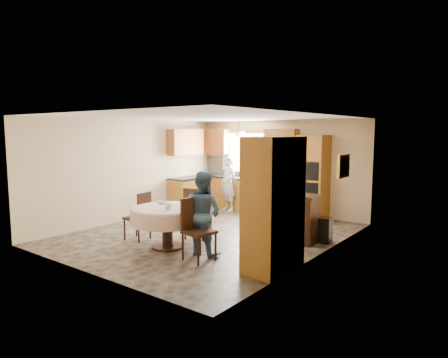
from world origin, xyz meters
TOP-DOWN VIEW (x-y plane):
  - floor at (0.00, 0.00)m, footprint 5.00×6.00m
  - ceiling at (0.00, 0.00)m, footprint 5.00×6.00m
  - wall_back at (0.00, 3.00)m, footprint 5.00×0.02m
  - wall_front at (0.00, -3.00)m, footprint 5.00×0.02m
  - wall_left at (-2.50, 0.00)m, footprint 0.02×6.00m
  - wall_right at (2.50, 0.00)m, footprint 0.02×6.00m
  - window at (-1.00, 2.98)m, footprint 1.40×0.03m
  - curtain_left at (-1.75, 2.93)m, footprint 0.22×0.02m
  - curtain_right at (-0.25, 2.93)m, footprint 0.22×0.02m
  - base_cab_back at (-0.85, 2.70)m, footprint 3.30×0.60m
  - counter_back at (-0.85, 2.70)m, footprint 3.30×0.64m
  - base_cab_left at (-2.20, 1.80)m, footprint 0.60×1.20m
  - counter_left at (-2.20, 1.80)m, footprint 0.64×1.20m
  - backsplash at (-0.85, 2.99)m, footprint 3.30×0.02m
  - wall_cab_left at (-2.05, 2.83)m, footprint 0.85×0.33m
  - wall_cab_right at (0.15, 2.83)m, footprint 0.90×0.33m
  - wall_cab_side at (-2.33, 1.80)m, footprint 0.33×1.20m
  - oven_tower at (1.15, 2.69)m, footprint 0.66×0.62m
  - oven_upper at (1.15, 2.38)m, footprint 0.56×0.01m
  - oven_lower at (1.15, 2.38)m, footprint 0.56×0.01m
  - pendant at (-1.00, 2.50)m, footprint 0.36×0.36m
  - sideboard at (1.57, 0.57)m, footprint 1.29×0.56m
  - space_heater at (2.20, 0.85)m, footprint 0.39×0.29m
  - cupboard at (2.22, -1.11)m, footprint 0.56×1.11m
  - dining_table at (0.01, -1.27)m, footprint 1.37×1.37m
  - chair_left at (-0.82, -1.22)m, footprint 0.49×0.49m
  - chair_back at (0.03, -0.47)m, footprint 0.56×0.56m
  - chair_right at (0.90, -1.47)m, footprint 0.52×0.52m
  - framed_picture at (2.47, 1.19)m, footprint 0.06×0.57m
  - microwave at (0.52, 2.65)m, footprint 0.61×0.43m
  - person_sink at (-1.19, 2.30)m, footprint 0.64×0.52m
  - person_dining at (0.80, -1.16)m, footprint 0.76×0.61m
  - bowl_sideboard at (1.28, 0.57)m, footprint 0.27×0.27m
  - bottle_sideboard at (1.80, 0.57)m, footprint 0.13×0.13m
  - cup_table at (0.15, -1.38)m, footprint 0.13×0.13m
  - bowl_table at (-0.31, -1.08)m, footprint 0.25×0.25m

SIDE VIEW (x-z plane):
  - floor at x=0.00m, z-range -0.01..0.01m
  - space_heater at x=2.20m, z-range 0.00..0.51m
  - base_cab_back at x=-0.85m, z-range 0.00..0.88m
  - base_cab_left at x=-2.20m, z-range 0.00..0.88m
  - sideboard at x=1.57m, z-range 0.00..0.91m
  - chair_left at x=-0.82m, z-range 0.05..1.04m
  - chair_back at x=0.03m, z-range 0.06..1.12m
  - chair_right at x=0.90m, z-range 0.06..1.13m
  - dining_table at x=0.01m, z-range 0.22..1.00m
  - oven_lower at x=1.15m, z-range 0.53..0.97m
  - person_dining at x=0.80m, z-range 0.00..1.51m
  - person_sink at x=-1.19m, z-range 0.00..1.51m
  - bowl_table at x=-0.31m, z-range 0.78..0.84m
  - cup_table at x=0.15m, z-range 0.78..0.88m
  - counter_back at x=-0.85m, z-range 0.88..0.92m
  - counter_left at x=-2.20m, z-range 0.88..0.92m
  - bowl_sideboard at x=1.28m, z-range 0.91..0.96m
  - bottle_sideboard at x=1.80m, z-range 0.91..1.18m
  - oven_tower at x=1.15m, z-range 0.00..2.12m
  - cupboard at x=2.22m, z-range 0.00..2.12m
  - microwave at x=0.52m, z-range 0.92..1.24m
  - backsplash at x=-0.85m, z-range 0.90..1.46m
  - wall_back at x=0.00m, z-range 0.00..2.50m
  - wall_front at x=0.00m, z-range 0.00..2.50m
  - wall_left at x=-2.50m, z-range 0.00..2.50m
  - wall_right at x=2.50m, z-range 0.00..2.50m
  - oven_upper at x=1.15m, z-range 1.02..1.48m
  - framed_picture at x=2.47m, z-range 1.28..1.76m
  - window at x=-1.00m, z-range 1.05..2.15m
  - curtain_left at x=-1.75m, z-range 1.08..2.22m
  - curtain_right at x=-0.25m, z-range 1.08..2.22m
  - wall_cab_left at x=-2.05m, z-range 1.55..2.27m
  - wall_cab_right at x=0.15m, z-range 1.55..2.27m
  - wall_cab_side at x=-2.33m, z-range 1.55..2.27m
  - pendant at x=-1.00m, z-range 2.03..2.21m
  - ceiling at x=0.00m, z-range 2.50..2.50m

